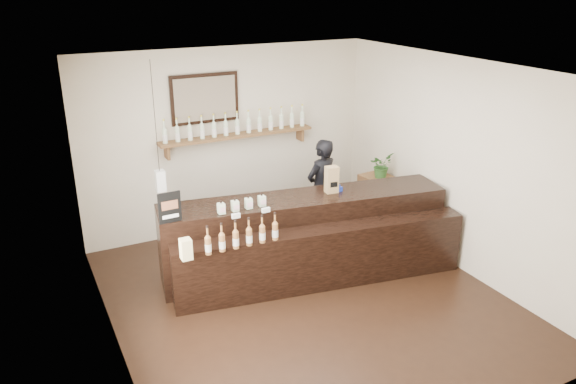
{
  "coord_description": "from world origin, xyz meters",
  "views": [
    {
      "loc": [
        -2.92,
        -5.24,
        3.72
      ],
      "look_at": [
        0.1,
        0.7,
        1.16
      ],
      "focal_mm": 35.0,
      "sensor_mm": 36.0,
      "label": 1
    }
  ],
  "objects": [
    {
      "name": "tape_dispenser",
      "position": [
        0.81,
        0.65,
        1.1
      ],
      "size": [
        0.13,
        0.06,
        0.11
      ],
      "color": "#1831AE",
      "rests_on": "counter"
    },
    {
      "name": "promo_sign",
      "position": [
        -1.44,
        0.68,
        1.24
      ],
      "size": [
        0.27,
        0.03,
        0.37
      ],
      "color": "black",
      "rests_on": "counter"
    },
    {
      "name": "paper_bag",
      "position": [
        0.73,
        0.67,
        1.23
      ],
      "size": [
        0.18,
        0.14,
        0.36
      ],
      "color": "#977648",
      "rests_on": "counter"
    },
    {
      "name": "counter",
      "position": [
        0.34,
        0.56,
        0.5
      ],
      "size": [
        3.84,
        1.61,
        1.23
      ],
      "color": "black",
      "rests_on": "ground"
    },
    {
      "name": "ground",
      "position": [
        0.0,
        0.0,
        0.0
      ],
      "size": [
        5.0,
        5.0,
        0.0
      ],
      "primitive_type": "plane",
      "color": "black",
      "rests_on": "ground"
    },
    {
      "name": "room_shell",
      "position": [
        0.0,
        0.0,
        1.7
      ],
      "size": [
        5.0,
        5.0,
        5.0
      ],
      "color": "beige",
      "rests_on": "ground"
    },
    {
      "name": "potted_plant",
      "position": [
        2.0,
        1.32,
        1.05
      ],
      "size": [
        0.44,
        0.41,
        0.39
      ],
      "primitive_type": "imported",
      "rotation": [
        0.0,
        0.0,
        0.41
      ],
      "color": "#316327",
      "rests_on": "side_cabinet"
    },
    {
      "name": "shopkeeper",
      "position": [
        1.09,
        1.55,
        0.86
      ],
      "size": [
        0.71,
        0.56,
        1.71
      ],
      "primitive_type": "imported",
      "rotation": [
        0.0,
        0.0,
        3.4
      ],
      "color": "black",
      "rests_on": "ground"
    },
    {
      "name": "back_wall_decor",
      "position": [
        -0.14,
        2.37,
        1.75
      ],
      "size": [
        2.66,
        0.96,
        1.69
      ],
      "color": "brown",
      "rests_on": "ground"
    },
    {
      "name": "side_cabinet",
      "position": [
        2.0,
        1.32,
        0.43
      ],
      "size": [
        0.48,
        0.62,
        0.86
      ],
      "color": "brown",
      "rests_on": "ground"
    }
  ]
}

